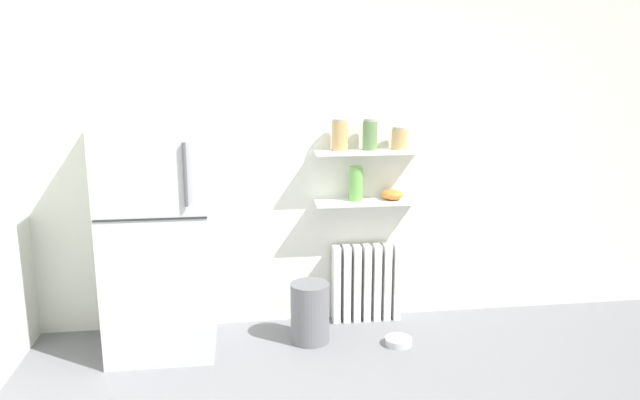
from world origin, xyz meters
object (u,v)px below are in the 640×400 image
(storage_jar_2, at_px, (400,138))
(shelf_bowl, at_px, (392,195))
(radiator, at_px, (366,283))
(storage_jar_1, at_px, (370,135))
(refrigerator, at_px, (158,228))
(vase, at_px, (356,184))
(trash_bin, at_px, (310,312))
(pet_food_bowl, at_px, (398,341))
(storage_jar_0, at_px, (340,135))

(storage_jar_2, relative_size, shelf_bowl, 1.00)
(storage_jar_2, bearing_deg, radiator, 172.39)
(storage_jar_1, bearing_deg, refrigerator, -171.39)
(vase, bearing_deg, shelf_bowl, 0.00)
(radiator, bearing_deg, trash_bin, -146.69)
(trash_bin, xyz_separation_m, pet_food_bowl, (0.62, -0.15, -0.19))
(vase, relative_size, shelf_bowl, 1.54)
(trash_bin, bearing_deg, shelf_bowl, 23.39)
(refrigerator, xyz_separation_m, radiator, (1.52, 0.26, -0.57))
(refrigerator, bearing_deg, storage_jar_1, 8.61)
(storage_jar_0, xyz_separation_m, storage_jar_2, (0.45, 0.00, -0.03))
(storage_jar_2, bearing_deg, storage_jar_0, -180.00)
(storage_jar_1, bearing_deg, vase, 180.00)
(refrigerator, bearing_deg, storage_jar_2, 7.52)
(vase, bearing_deg, trash_bin, -143.09)
(refrigerator, distance_m, pet_food_bowl, 1.87)
(storage_jar_2, xyz_separation_m, shelf_bowl, (-0.04, 0.00, -0.42))
(pet_food_bowl, bearing_deg, shelf_bowl, 84.39)
(radiator, height_order, storage_jar_2, storage_jar_2)
(refrigerator, distance_m, shelf_bowl, 1.72)
(radiator, distance_m, storage_jar_2, 1.15)
(storage_jar_1, height_order, shelf_bowl, storage_jar_1)
(refrigerator, bearing_deg, vase, 9.21)
(storage_jar_0, xyz_separation_m, storage_jar_1, (0.22, 0.00, -0.00))
(storage_jar_0, height_order, storage_jar_1, same)
(refrigerator, height_order, vase, refrigerator)
(storage_jar_0, bearing_deg, storage_jar_2, 0.00)
(radiator, height_order, storage_jar_0, storage_jar_0)
(storage_jar_0, bearing_deg, radiator, 7.61)
(storage_jar_1, relative_size, pet_food_bowl, 1.19)
(shelf_bowl, relative_size, pet_food_bowl, 0.87)
(radiator, xyz_separation_m, trash_bin, (-0.48, -0.32, -0.09))
(refrigerator, height_order, radiator, refrigerator)
(trash_bin, relative_size, pet_food_bowl, 2.26)
(shelf_bowl, distance_m, trash_bin, 1.07)
(trash_bin, bearing_deg, storage_jar_2, 22.11)
(radiator, distance_m, storage_jar_1, 1.16)
(storage_jar_0, height_order, pet_food_bowl, storage_jar_0)
(radiator, height_order, shelf_bowl, shelf_bowl)
(storage_jar_2, xyz_separation_m, trash_bin, (-0.71, -0.29, -1.21))
(shelf_bowl, bearing_deg, storage_jar_0, -180.00)
(radiator, bearing_deg, vase, -163.37)
(shelf_bowl, xyz_separation_m, pet_food_bowl, (-0.04, -0.44, -0.98))
(storage_jar_1, relative_size, storage_jar_2, 1.37)
(radiator, bearing_deg, shelf_bowl, -9.39)
(storage_jar_0, distance_m, pet_food_bowl, 1.55)
(storage_jar_1, bearing_deg, shelf_bowl, 0.00)
(radiator, distance_m, vase, 0.80)
(refrigerator, relative_size, vase, 6.74)
(refrigerator, bearing_deg, pet_food_bowl, -7.13)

